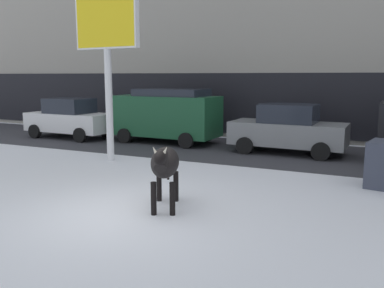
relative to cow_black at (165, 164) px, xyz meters
name	(u,v)px	position (x,y,z in m)	size (l,w,h in m)	color
ground_plane	(127,213)	(-0.60, -0.58, -0.99)	(120.00, 120.00, 0.00)	white
road_strip	(245,151)	(-0.60, 7.55, -0.99)	(60.00, 5.60, 0.01)	#333338
building_facade	(286,2)	(-0.60, 13.73, 5.49)	(44.00, 6.10, 13.00)	gray
cow_black	(165,164)	(0.00, 0.00, 0.00)	(1.12, 1.90, 1.54)	black
billboard	(107,31)	(-4.23, 3.84, 3.32)	(2.53, 0.42, 5.56)	silver
car_white_sedan	(70,118)	(-9.08, 7.40, -0.09)	(4.26, 2.09, 1.84)	white
car_darkgreen_van	(166,114)	(-4.33, 8.04, 0.25)	(4.66, 2.24, 2.32)	#194C2D
car_grey_sedan	(288,129)	(1.00, 7.72, -0.09)	(4.26, 2.09, 1.84)	slate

